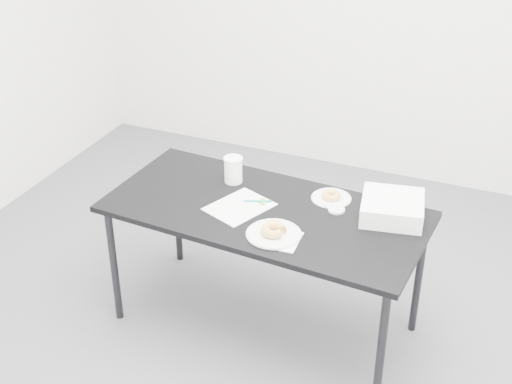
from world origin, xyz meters
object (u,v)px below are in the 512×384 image
at_px(table, 265,219).
at_px(plate_near, 274,234).
at_px(pen, 258,201).
at_px(donut_near, 274,230).
at_px(coffee_cup, 233,170).
at_px(plate_far, 331,198).
at_px(donut_far, 331,195).
at_px(scorecard, 240,207).
at_px(bakery_box, 392,208).

distance_m(table, plate_near, 0.24).
relative_size(pen, plate_near, 0.54).
xyz_separation_m(donut_near, coffee_cup, (-0.38, 0.39, 0.04)).
height_order(table, plate_far, plate_far).
height_order(plate_far, coffee_cup, coffee_cup).
bearing_deg(donut_near, table, 121.91).
xyz_separation_m(table, donut_far, (0.27, 0.22, 0.07)).
xyz_separation_m(scorecard, pen, (0.07, 0.08, 0.01)).
distance_m(table, pen, 0.10).
height_order(plate_far, bakery_box, bakery_box).
distance_m(table, coffee_cup, 0.35).
relative_size(plate_near, donut_far, 2.72).
xyz_separation_m(table, scorecard, (-0.12, -0.03, 0.06)).
bearing_deg(bakery_box, scorecard, -174.75).
distance_m(scorecard, bakery_box, 0.74).
distance_m(pen, donut_near, 0.31).
xyz_separation_m(plate_near, donut_far, (0.14, 0.42, 0.01)).
distance_m(plate_near, donut_far, 0.44).
bearing_deg(plate_near, bakery_box, 38.81).
bearing_deg(scorecard, plate_near, -12.50).
bearing_deg(coffee_cup, pen, -36.61).
height_order(plate_near, donut_near, donut_near).
relative_size(table, plate_near, 6.26).
relative_size(scorecard, coffee_cup, 2.15).
distance_m(donut_far, coffee_cup, 0.53).
distance_m(plate_near, plate_far, 0.44).
bearing_deg(table, donut_far, 43.75).
distance_m(pen, plate_far, 0.37).
xyz_separation_m(donut_near, bakery_box, (0.46, 0.37, 0.02)).
bearing_deg(scorecard, plate_far, 54.82).
relative_size(coffee_cup, bakery_box, 0.48).
bearing_deg(plate_far, table, -140.20).
height_order(plate_near, coffee_cup, coffee_cup).
relative_size(table, plate_far, 8.01).
relative_size(plate_near, coffee_cup, 1.83).
height_order(pen, donut_near, donut_near).
height_order(donut_far, bakery_box, bakery_box).
bearing_deg(plate_far, donut_far, 0.00).
relative_size(donut_near, donut_far, 1.28).
xyz_separation_m(pen, plate_near, (0.18, -0.25, -0.00)).
xyz_separation_m(pen, donut_near, (0.18, -0.25, 0.02)).
bearing_deg(donut_far, coffee_cup, -177.08).
distance_m(plate_far, donut_far, 0.02).
relative_size(pen, donut_near, 1.16).
xyz_separation_m(plate_near, plate_far, (0.14, 0.42, -0.00)).
xyz_separation_m(donut_far, coffee_cup, (-0.52, -0.03, 0.05)).
xyz_separation_m(table, pen, (-0.06, 0.05, 0.06)).
bearing_deg(pen, donut_near, -74.42).
relative_size(scorecard, pen, 2.15).
bearing_deg(donut_far, bakery_box, -9.19).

